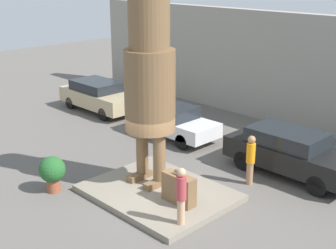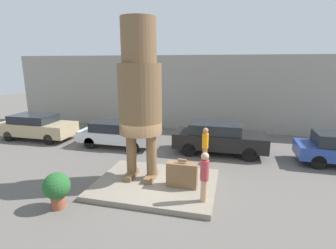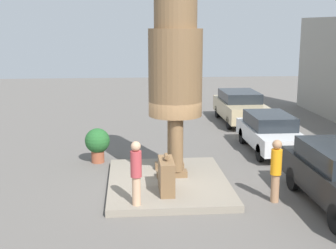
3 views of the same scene
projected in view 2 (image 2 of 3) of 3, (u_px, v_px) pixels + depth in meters
The scene contains 11 objects.
ground_plane at pixel (156, 186), 10.22m from camera, with size 60.00×60.00×0.00m, color #605B56.
pedestal at pixel (156, 184), 10.19m from camera, with size 4.59×3.59×0.20m.
building_backdrop at pixel (194, 93), 18.51m from camera, with size 28.00×0.60×5.20m.
statue_figure at pixel (140, 89), 9.77m from camera, with size 1.65×1.65×6.08m.
giant_suitcase at pixel (182, 175), 9.68m from camera, with size 1.13×0.40×1.10m.
tourist at pixel (204, 175), 8.54m from camera, with size 0.29×0.29×1.71m.
parked_car_tan at pixel (37, 126), 16.35m from camera, with size 4.60×1.90×1.55m.
parked_car_white at pixel (116, 133), 14.95m from camera, with size 4.24×1.71×1.44m.
parked_car_black at pixel (219, 137), 13.73m from camera, with size 4.77×1.82×1.64m.
planter_pot at pixel (57, 188), 8.55m from camera, with size 0.88×0.88×1.23m.
worker_hivis at pixel (205, 144), 12.28m from camera, with size 0.30×0.30×1.76m.
Camera 2 is at (2.77, -8.97, 4.72)m, focal length 28.00 mm.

